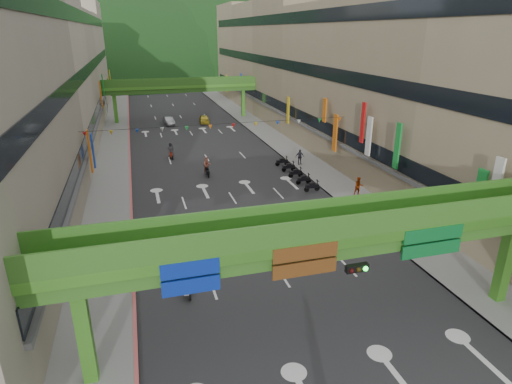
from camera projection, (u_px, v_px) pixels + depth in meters
road_slab at (195, 139)px, 61.43m from camera, size 18.00×140.00×0.02m
sidewalk_left at (115, 144)px, 58.58m from camera, size 4.00×140.00×0.15m
sidewalk_right at (268, 134)px, 64.23m from camera, size 4.00×140.00×0.15m
curb_left at (129, 143)px, 59.07m from camera, size 0.20×140.00×0.18m
curb_right at (256, 135)px, 63.74m from camera, size 0.20×140.00×0.18m
building_row_left at (40, 75)px, 53.24m from camera, size 12.80×95.00×19.00m
building_row_right at (320, 68)px, 62.96m from camera, size 12.80×95.00×19.00m
overpass_near at (350, 248)px, 19.69m from camera, size 28.00×12.27×7.10m
overpass_far at (181, 88)px, 73.03m from camera, size 28.00×2.20×7.10m
hill_left at (111, 74)px, 156.57m from camera, size 168.00×140.00×112.00m
hill_right at (209, 67)px, 184.84m from camera, size 208.00×176.00×128.00m
bunting_string at (222, 126)px, 41.34m from camera, size 26.00×0.36×0.47m
scooter_rider_mid at (207, 166)px, 45.49m from camera, size 0.89×1.60×2.11m
scooter_rider_left at (187, 281)px, 24.88m from camera, size 0.94×1.60×1.88m
scooter_rider_far at (171, 150)px, 51.75m from camera, size 0.92×1.59×2.05m
parked_scooter_row at (296, 173)px, 45.26m from camera, size 1.60×9.35×1.08m
car_silver at (169, 121)px, 70.73m from camera, size 1.85×4.05×1.29m
car_yellow at (204, 120)px, 71.79m from camera, size 1.92×4.07×1.34m
pedestrian_red at (359, 188)px, 39.85m from camera, size 0.95×0.79×1.77m
pedestrian_dark at (300, 158)px, 49.23m from camera, size 1.04×0.45×1.77m
pedestrian_blue at (398, 207)px, 35.37m from camera, size 0.98×0.81×1.81m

